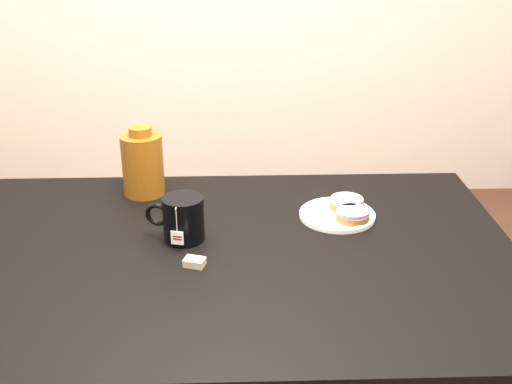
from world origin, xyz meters
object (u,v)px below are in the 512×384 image
at_px(teabag_pouch, 194,262).
at_px(bagel_front, 353,215).
at_px(plate, 337,214).
at_px(mug, 183,218).
at_px(bagel_back, 347,203).
at_px(table, 220,281).
at_px(bagel_package, 143,163).

bearing_deg(teabag_pouch, bagel_front, 26.74).
height_order(plate, mug, mug).
relative_size(bagel_front, teabag_pouch, 2.13).
xyz_separation_m(bagel_back, bagel_front, (0.00, -0.07, -0.00)).
height_order(table, plate, plate).
bearing_deg(table, bagel_front, 21.11).
distance_m(plate, bagel_front, 0.05).
xyz_separation_m(plate, bagel_front, (0.03, -0.04, 0.02)).
bearing_deg(mug, table, -22.73).
relative_size(plate, bagel_back, 1.79).
xyz_separation_m(table, bagel_back, (0.33, 0.20, 0.11)).
bearing_deg(bagel_back, table, -148.94).
bearing_deg(bagel_front, plate, 129.80).
height_order(bagel_back, bagel_package, bagel_package).
relative_size(plate, teabag_pouch, 4.32).
xyz_separation_m(teabag_pouch, bagel_package, (-0.16, 0.40, 0.08)).
bearing_deg(bagel_back, bagel_package, 166.05).
relative_size(bagel_back, mug, 0.71).
bearing_deg(bagel_front, bagel_back, 92.90).
bearing_deg(plate, bagel_front, -50.20).
bearing_deg(bagel_front, mug, -170.77).
bearing_deg(mug, plate, 28.06).
distance_m(plate, bagel_back, 0.05).
height_order(table, mug, mug).
bearing_deg(table, mug, 144.65).
relative_size(mug, bagel_package, 0.79).
bearing_deg(mug, bagel_front, 21.85).
distance_m(plate, bagel_package, 0.55).
xyz_separation_m(table, teabag_pouch, (-0.05, -0.07, 0.09)).
distance_m(bagel_back, teabag_pouch, 0.46).
bearing_deg(table, teabag_pouch, -128.52).
bearing_deg(teabag_pouch, plate, 33.40).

